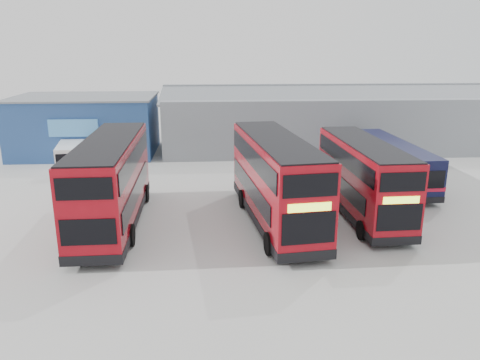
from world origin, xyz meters
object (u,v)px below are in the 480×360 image
double_decker_right (362,179)px  single_decker_blue (390,163)px  double_decker_centre (276,182)px  double_decker_left (111,184)px  office_block (87,125)px  maintenance_shed (324,119)px  panel_van (72,155)px

double_decker_right → single_decker_blue: size_ratio=0.94×
double_decker_centre → double_decker_left: bearing=171.8°
double_decker_centre → single_decker_blue: 11.59m
office_block → maintenance_shed: (22.00, 2.01, 0.02)m
panel_van → double_decker_left: bearing=-75.0°
double_decker_left → double_decker_centre: 8.81m
maintenance_shed → double_decker_centre: (-7.49, -20.26, -0.23)m
office_block → double_decker_centre: bearing=-51.5°
double_decker_left → panel_van: bearing=-66.6°
double_decker_centre → double_decker_right: bearing=4.2°
double_decker_centre → single_decker_blue: (9.11, 7.11, -0.91)m
office_block → double_decker_right: size_ratio=1.20×
maintenance_shed → panel_van: 23.25m
single_decker_blue → panel_van: size_ratio=2.19×
office_block → single_decker_blue: bearing=-25.3°
single_decker_blue → panel_van: bearing=-14.6°
double_decker_right → single_decker_blue: bearing=55.1°
office_block → double_decker_left: office_block is taller
double_decker_right → single_decker_blue: (4.00, 6.13, -0.68)m
double_decker_left → single_decker_blue: double_decker_left is taller
double_decker_centre → office_block: bearing=121.9°
double_decker_left → double_decker_centre: size_ratio=0.98×
double_decker_left → double_decker_centre: double_decker_centre is taller
double_decker_centre → panel_van: 19.07m
double_decker_left → single_decker_blue: 19.21m
double_decker_left → double_decker_right: (13.92, 0.74, -0.22)m
double_decker_centre → panel_van: bearing=132.4°
double_decker_left → panel_van: size_ratio=2.26×
office_block → double_decker_right: bearing=-41.4°
double_decker_centre → double_decker_right: 5.20m
panel_van → double_decker_centre: bearing=-50.4°
panel_van → single_decker_blue: bearing=-22.3°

